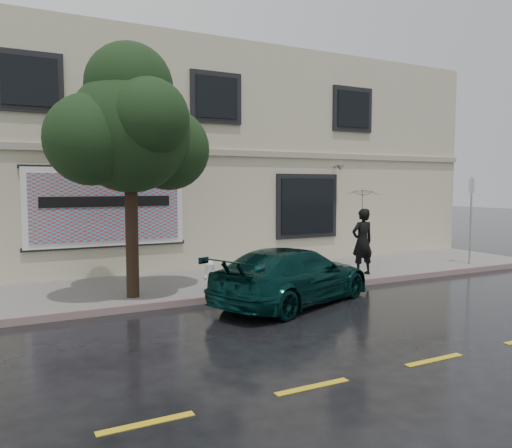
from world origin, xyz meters
name	(u,v)px	position (x,y,z in m)	size (l,w,h in m)	color
ground	(307,309)	(0.00, 0.00, 0.00)	(90.00, 90.00, 0.00)	black
sidewalk	(242,280)	(0.00, 3.25, 0.07)	(20.00, 3.50, 0.15)	gray
curb	(273,292)	(0.00, 1.50, 0.07)	(20.00, 0.18, 0.16)	gray
road_marking	(434,360)	(0.00, -3.50, 0.01)	(19.00, 0.12, 0.01)	gold
building	(174,162)	(0.00, 9.00, 3.50)	(20.00, 8.12, 7.00)	beige
billboard	(107,207)	(-3.20, 4.92, 2.05)	(4.30, 0.16, 2.20)	white
car	(293,276)	(-0.02, 0.56, 0.63)	(1.91, 4.33, 1.26)	#072A27
pedestrian	(362,242)	(3.16, 2.08, 1.07)	(0.67, 0.44, 1.84)	black
umbrella	(363,196)	(3.16, 2.08, 2.35)	(0.96, 0.96, 0.71)	black
street_tree	(130,133)	(-3.19, 2.20, 3.77)	(2.64, 2.64, 4.96)	#322516
fire_hydrant	(210,277)	(-1.50, 1.80, 0.52)	(0.31, 0.29, 0.75)	silver
sign_pole	(471,213)	(7.40, 2.01, 1.77)	(0.33, 0.08, 2.72)	#9A9BA2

